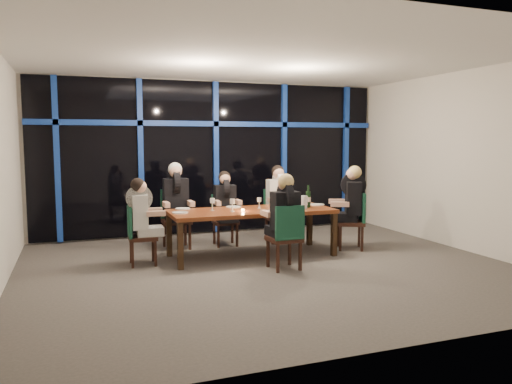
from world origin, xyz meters
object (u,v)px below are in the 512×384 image
at_px(diner_far_left, 176,193).
at_px(dining_table, 252,214).
at_px(diner_far_mid, 225,197).
at_px(diner_end_right, 351,195).
at_px(diner_end_left, 142,208).
at_px(chair_end_right, 355,218).
at_px(diner_near_mid, 284,207).
at_px(wine_bottle, 308,199).
at_px(water_pitcher, 304,202).
at_px(chair_far_mid, 224,217).
at_px(chair_far_right, 277,212).
at_px(chair_end_left, 137,232).
at_px(chair_far_left, 176,215).
at_px(diner_far_right, 279,192).
at_px(chair_near_mid, 286,234).

bearing_deg(diner_far_left, dining_table, -43.91).
relative_size(diner_far_mid, diner_end_right, 0.92).
bearing_deg(diner_end_left, diner_end_right, -89.69).
relative_size(chair_end_right, diner_far_left, 0.99).
bearing_deg(diner_near_mid, diner_far_left, -59.75).
height_order(diner_far_left, wine_bottle, diner_far_left).
xyz_separation_m(diner_end_left, wine_bottle, (2.66, -0.11, 0.04)).
bearing_deg(water_pitcher, diner_end_right, 6.24).
height_order(chair_far_mid, chair_far_right, chair_far_right).
bearing_deg(water_pitcher, chair_far_right, 89.18).
xyz_separation_m(chair_end_left, water_pitcher, (2.61, -0.22, 0.36)).
height_order(diner_far_mid, wine_bottle, diner_far_mid).
distance_m(diner_far_left, wine_bottle, 2.24).
distance_m(chair_far_left, diner_near_mid, 2.33).
height_order(chair_end_right, diner_far_mid, diner_far_mid).
height_order(chair_end_left, diner_far_right, diner_far_right).
height_order(chair_far_right, diner_near_mid, diner_near_mid).
bearing_deg(wine_bottle, water_pitcher, -142.24).
xyz_separation_m(chair_end_left, diner_far_right, (2.62, 0.85, 0.41)).
bearing_deg(chair_end_left, diner_far_mid, -59.17).
xyz_separation_m(diner_far_mid, diner_far_right, (1.00, -0.04, 0.05)).
bearing_deg(diner_far_left, chair_end_right, -20.84).
relative_size(chair_far_right, chair_end_left, 1.08).
distance_m(dining_table, diner_far_right, 1.23).
distance_m(chair_far_right, diner_near_mid, 2.02).
bearing_deg(chair_far_mid, chair_near_mid, -77.77).
distance_m(diner_end_right, wine_bottle, 0.80).
distance_m(chair_end_left, diner_near_mid, 2.21).
distance_m(chair_near_mid, diner_end_right, 1.87).
bearing_deg(diner_end_left, diner_far_left, -33.90).
xyz_separation_m(chair_end_right, diner_end_right, (-0.08, 0.03, 0.38)).
distance_m(diner_end_right, water_pitcher, 0.94).
relative_size(diner_end_left, wine_bottle, 2.35).
xyz_separation_m(chair_end_left, wine_bottle, (2.74, -0.12, 0.40)).
bearing_deg(chair_near_mid, diner_far_mid, -81.68).
bearing_deg(water_pitcher, chair_near_mid, -128.88).
bearing_deg(chair_near_mid, chair_far_left, -61.81).
bearing_deg(chair_end_left, chair_end_right, -90.19).
bearing_deg(chair_far_mid, chair_far_right, 0.97).
relative_size(dining_table, chair_near_mid, 2.77).
relative_size(chair_far_right, diner_near_mid, 1.04).
relative_size(chair_far_mid, chair_far_right, 0.94).
relative_size(chair_end_left, diner_far_right, 0.95).
relative_size(chair_end_left, chair_near_mid, 0.94).
distance_m(dining_table, diner_end_left, 1.72).
bearing_deg(diner_end_right, wine_bottle, -66.03).
relative_size(chair_far_left, chair_far_right, 1.05).
bearing_deg(chair_near_mid, diner_far_left, -60.75).
distance_m(dining_table, diner_far_mid, 0.95).
distance_m(diner_far_right, diner_near_mid, 1.91).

